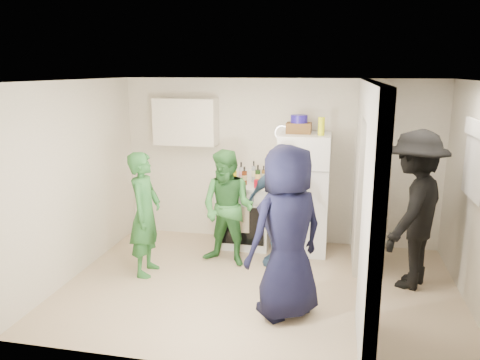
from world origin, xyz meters
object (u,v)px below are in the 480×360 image
at_px(yellow_cup_stack_top, 321,126).
at_px(person_nook, 414,210).
at_px(blue_bowl, 299,119).
at_px(person_green_center, 228,208).
at_px(person_green_left, 145,214).
at_px(person_denim, 280,206).
at_px(fridge, 304,193).
at_px(stove, 245,215).
at_px(wicker_basket, 299,128).
at_px(person_navy, 287,233).

bearing_deg(yellow_cup_stack_top, person_nook, -34.22).
xyz_separation_m(blue_bowl, person_green_center, (-0.86, -0.77, -1.15)).
height_order(person_green_left, person_denim, person_denim).
distance_m(fridge, person_denim, 0.66).
bearing_deg(yellow_cup_stack_top, person_green_left, -152.38).
height_order(fridge, person_green_center, fridge).
bearing_deg(stove, fridge, -1.96).
bearing_deg(stove, person_nook, -22.19).
bearing_deg(person_nook, yellow_cup_stack_top, -97.25).
relative_size(yellow_cup_stack_top, person_green_left, 0.15).
xyz_separation_m(stove, fridge, (0.88, -0.03, 0.39)).
distance_m(stove, person_green_center, 0.82).
bearing_deg(person_denim, wicker_basket, 98.38).
distance_m(blue_bowl, person_green_center, 1.63).
bearing_deg(person_navy, stove, -109.49).
relative_size(yellow_cup_stack_top, person_green_center, 0.16).
distance_m(yellow_cup_stack_top, person_green_center, 1.71).
height_order(person_denim, person_navy, person_navy).
bearing_deg(blue_bowl, person_green_center, -138.27).
distance_m(wicker_basket, person_green_left, 2.45).
bearing_deg(blue_bowl, yellow_cup_stack_top, -25.11).
height_order(wicker_basket, person_nook, person_nook).
distance_m(wicker_basket, person_nook, 1.95).
relative_size(stove, fridge, 0.55).
height_order(blue_bowl, person_denim, blue_bowl).
relative_size(blue_bowl, person_denim, 0.14).
relative_size(wicker_basket, person_denim, 0.21).
distance_m(person_green_left, person_green_center, 1.10).
relative_size(stove, person_nook, 0.49).
distance_m(wicker_basket, person_denim, 1.18).
bearing_deg(person_navy, yellow_cup_stack_top, -140.67).
bearing_deg(blue_bowl, fridge, -26.57).
relative_size(blue_bowl, person_navy, 0.13).
xyz_separation_m(person_green_left, person_green_center, (0.98, 0.51, -0.01)).
bearing_deg(person_denim, fridge, 88.81).
relative_size(blue_bowl, person_nook, 0.12).
xyz_separation_m(wicker_basket, blue_bowl, (0.00, 0.00, 0.13)).
relative_size(person_denim, person_navy, 0.89).
height_order(blue_bowl, yellow_cup_stack_top, blue_bowl).
bearing_deg(person_green_left, person_green_center, -64.61).
bearing_deg(yellow_cup_stack_top, wicker_basket, 154.89).
bearing_deg(person_nook, wicker_basket, -95.43).
distance_m(wicker_basket, person_navy, 2.17).
bearing_deg(wicker_basket, person_green_center, -138.27).
relative_size(person_green_left, person_green_center, 1.02).
height_order(stove, wicker_basket, wicker_basket).
bearing_deg(fridge, person_green_left, -147.62).
height_order(fridge, person_navy, person_navy).
xyz_separation_m(fridge, person_navy, (-0.04, -1.93, 0.07)).
bearing_deg(stove, yellow_cup_stack_top, -6.75).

